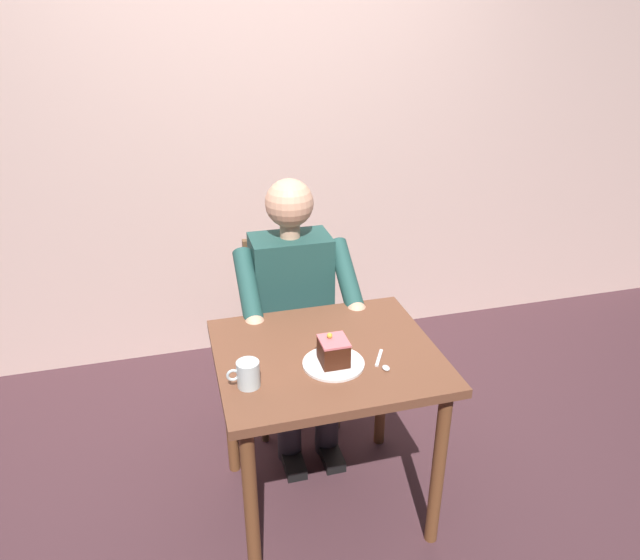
% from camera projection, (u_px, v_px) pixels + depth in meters
% --- Properties ---
extents(ground_plane, '(14.00, 14.00, 0.00)m').
position_uv_depth(ground_plane, '(326.00, 500.00, 2.47)').
color(ground_plane, '#45292F').
extents(cafe_rear_panel, '(6.40, 0.12, 3.00)m').
position_uv_depth(cafe_rear_panel, '(255.00, 92.00, 3.07)').
color(cafe_rear_panel, beige).
rests_on(cafe_rear_panel, ground).
extents(dining_table, '(0.82, 0.71, 0.75)m').
position_uv_depth(dining_table, '(327.00, 377.00, 2.20)').
color(dining_table, brown).
rests_on(dining_table, ground).
extents(chair, '(0.42, 0.42, 0.90)m').
position_uv_depth(chair, '(288.00, 321.00, 2.87)').
color(chair, brown).
rests_on(chair, ground).
extents(seated_person, '(0.53, 0.58, 1.25)m').
position_uv_depth(seated_person, '(295.00, 309.00, 2.65)').
color(seated_person, '#214843').
rests_on(seated_person, ground).
extents(dessert_plate, '(0.22, 0.22, 0.01)m').
position_uv_depth(dessert_plate, '(335.00, 363.00, 2.07)').
color(dessert_plate, white).
rests_on(dessert_plate, dining_table).
extents(cake_slice, '(0.10, 0.11, 0.11)m').
position_uv_depth(cake_slice, '(335.00, 351.00, 2.05)').
color(cake_slice, '#3D190C').
rests_on(cake_slice, dessert_plate).
extents(coffee_cup, '(0.11, 0.08, 0.09)m').
position_uv_depth(coffee_cup, '(248.00, 374.00, 1.94)').
color(coffee_cup, silver).
rests_on(coffee_cup, dining_table).
extents(dessert_spoon, '(0.06, 0.14, 0.01)m').
position_uv_depth(dessert_spoon, '(383.00, 363.00, 2.07)').
color(dessert_spoon, silver).
rests_on(dessert_spoon, dining_table).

